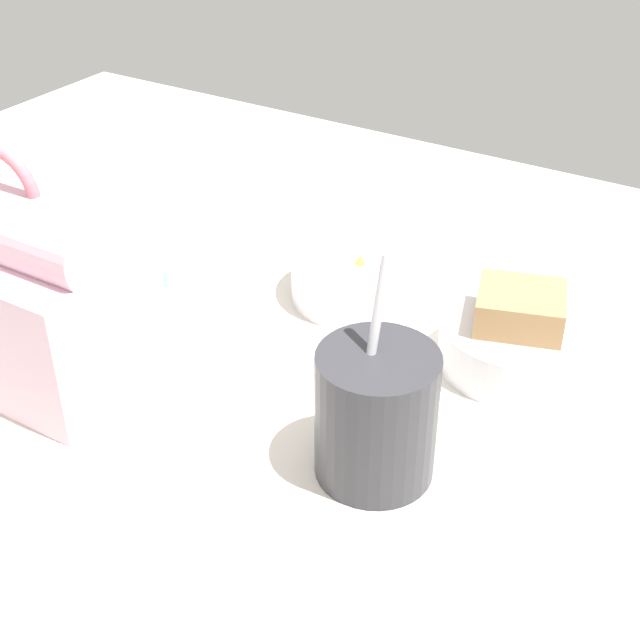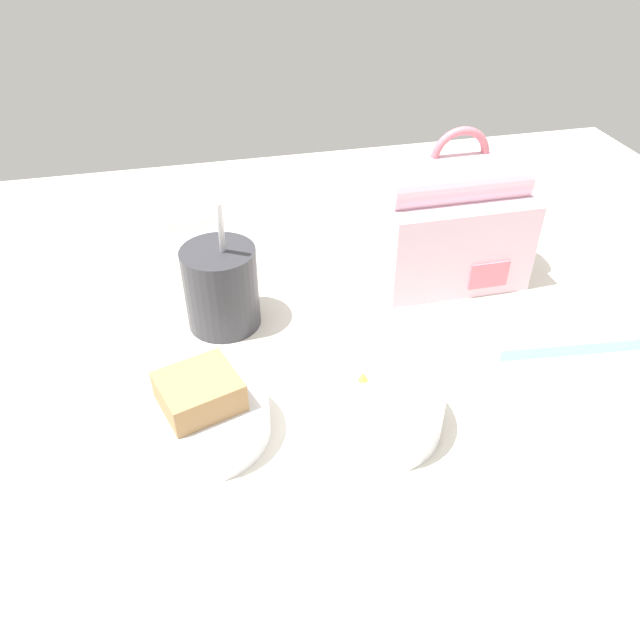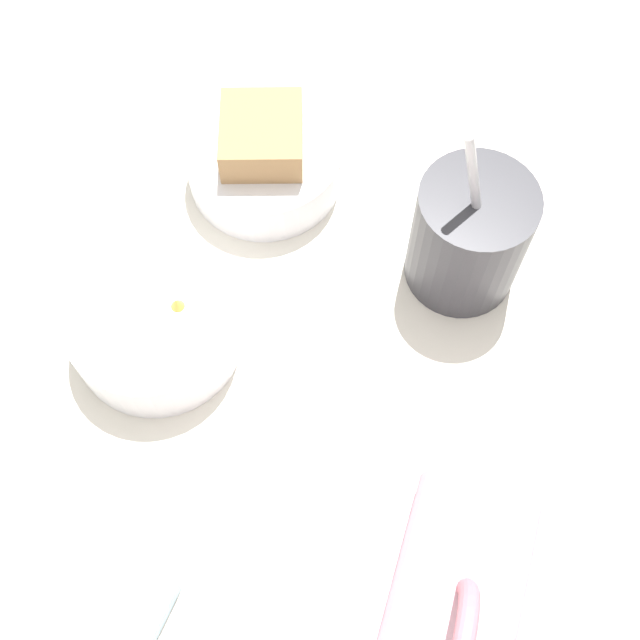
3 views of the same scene
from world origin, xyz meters
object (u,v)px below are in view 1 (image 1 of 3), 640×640
object	(u,v)px
soup_cup	(376,412)
bento_bowl_snacks	(354,272)
lunch_bag	(26,291)
chopstick_case	(108,246)
bento_bowl_sandwich	(516,338)

from	to	relation	value
soup_cup	bento_bowl_snacks	xyz separation A→B (cm)	(13.59, -20.77, -2.80)
bento_bowl_snacks	lunch_bag	bearing A→B (deg)	55.73
bento_bowl_snacks	chopstick_case	bearing A→B (deg)	13.17
bento_bowl_sandwich	bento_bowl_snacks	distance (cm)	17.74
soup_cup	bento_bowl_snacks	size ratio (longest dim) A/B	1.32
lunch_bag	chopstick_case	bearing A→B (deg)	-62.97
lunch_bag	bento_bowl_snacks	xyz separation A→B (cm)	(-16.87, -24.76, -5.32)
soup_cup	bento_bowl_sandwich	bearing A→B (deg)	-102.34
soup_cup	chopstick_case	bearing A→B (deg)	-20.08
chopstick_case	soup_cup	bearing A→B (deg)	159.92
soup_cup	lunch_bag	bearing A→B (deg)	7.46
lunch_bag	bento_bowl_sandwich	xyz separation A→B (cm)	(-34.39, -21.98, -5.17)
soup_cup	bento_bowl_sandwich	world-z (taller)	soup_cup
lunch_bag	chopstick_case	world-z (taller)	lunch_bag
chopstick_case	lunch_bag	bearing A→B (deg)	117.03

